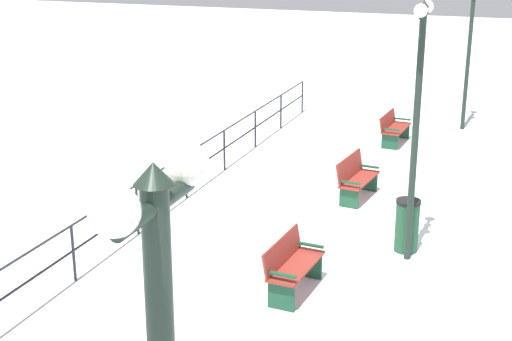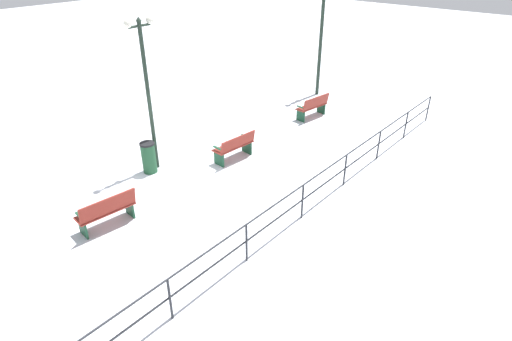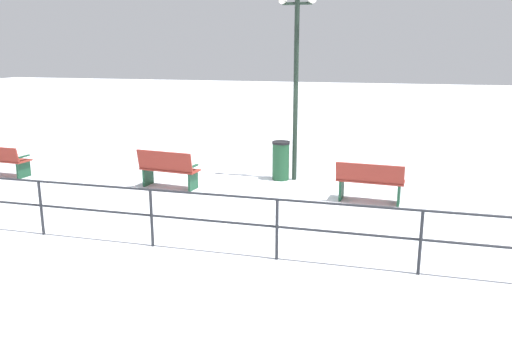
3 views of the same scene
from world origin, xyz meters
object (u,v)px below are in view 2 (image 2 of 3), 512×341
object	(u,v)px
bench_third	(107,211)
trash_bin	(149,157)
lamppost_near	(321,30)
bench_second	(235,147)
lamppost_middle	(146,77)
bench_nearest	(313,106)

from	to	relation	value
bench_third	trash_bin	bearing A→B (deg)	-51.51
trash_bin	lamppost_near	bearing A→B (deg)	-89.49
bench_third	trash_bin	distance (m)	2.86
trash_bin	bench_second	bearing A→B (deg)	-122.53
bench_second	trash_bin	size ratio (longest dim) A/B	1.49
bench_third	lamppost_middle	xyz separation A→B (m)	(1.60, -2.77, 2.43)
lamppost_near	lamppost_middle	bearing A→B (deg)	90.00
bench_nearest	lamppost_middle	size ratio (longest dim) A/B	0.33
bench_second	bench_third	distance (m)	4.72
bench_third	lamppost_near	bearing A→B (deg)	-75.91
bench_nearest	bench_second	distance (m)	4.72
lamppost_near	trash_bin	size ratio (longest dim) A/B	4.57
bench_second	lamppost_near	world-z (taller)	lamppost_near
bench_nearest	bench_second	size ratio (longest dim) A/B	1.02
bench_nearest	trash_bin	world-z (taller)	trash_bin
bench_third	lamppost_near	world-z (taller)	lamppost_near
bench_second	bench_third	world-z (taller)	bench_third
bench_second	lamppost_near	distance (m)	7.83
bench_nearest	lamppost_middle	xyz separation A→B (m)	(1.46, 6.67, 2.42)
bench_second	lamppost_near	xyz separation A→B (m)	(1.55, -7.29, 2.39)
bench_nearest	lamppost_near	world-z (taller)	lamppost_near
bench_nearest	bench_third	bearing A→B (deg)	97.96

